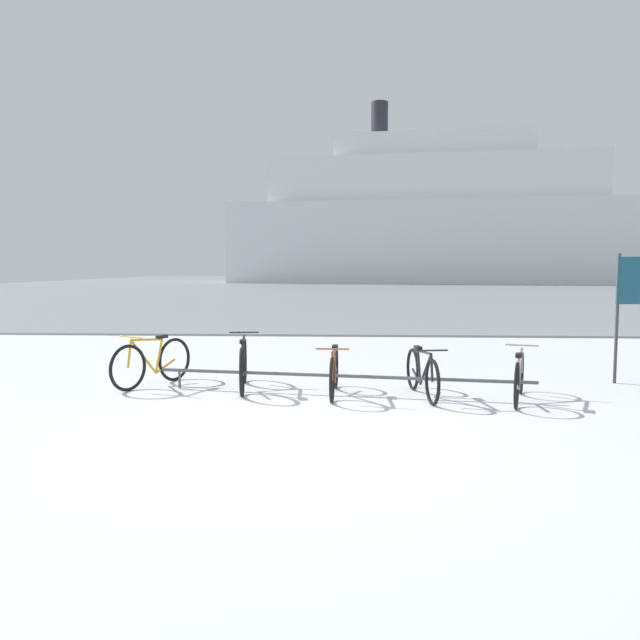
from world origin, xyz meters
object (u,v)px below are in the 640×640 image
(bicycle_1, at_px, (243,365))
(bicycle_4, at_px, (519,377))
(bicycle_3, at_px, (422,374))
(bicycle_0, at_px, (152,362))
(info_sign, at_px, (634,295))
(ferry_ship, at_px, (439,222))
(bicycle_2, at_px, (334,372))

(bicycle_1, height_order, bicycle_4, bicycle_1)
(bicycle_3, bearing_deg, bicycle_4, -8.71)
(bicycle_0, height_order, bicycle_4, bicycle_0)
(info_sign, xyz_separation_m, ferry_ship, (5.78, 64.11, 5.73))
(ferry_ship, bearing_deg, bicycle_2, -99.14)
(bicycle_2, relative_size, bicycle_3, 0.98)
(bicycle_1, height_order, bicycle_3, bicycle_1)
(bicycle_0, xyz_separation_m, bicycle_4, (5.44, -0.83, -0.03))
(bicycle_1, bearing_deg, bicycle_2, -15.36)
(bicycle_1, xyz_separation_m, ferry_ship, (11.90, 64.91, 6.77))
(bicycle_0, xyz_separation_m, bicycle_1, (1.47, -0.19, 0.00))
(bicycle_2, distance_m, bicycle_3, 1.26)
(ferry_ship, bearing_deg, info_sign, -95.16)
(bicycle_3, relative_size, info_sign, 0.81)
(bicycle_4, xyz_separation_m, info_sign, (2.15, 1.44, 1.07))
(bicycle_3, relative_size, bicycle_4, 1.04)
(bicycle_1, height_order, bicycle_2, bicycle_1)
(info_sign, distance_m, ferry_ship, 64.62)
(bicycle_2, relative_size, bicycle_4, 1.02)
(bicycle_0, bearing_deg, info_sign, 4.58)
(bicycle_3, distance_m, ferry_ship, 66.35)
(bicycle_0, bearing_deg, bicycle_1, -7.34)
(bicycle_4, height_order, ferry_ship, ferry_ship)
(bicycle_2, relative_size, ferry_ship, 0.03)
(bicycle_1, relative_size, info_sign, 0.87)
(bicycle_4, bearing_deg, bicycle_1, 170.82)
(bicycle_4, bearing_deg, bicycle_3, 171.29)
(bicycle_2, bearing_deg, bicycle_3, -2.58)
(ferry_ship, bearing_deg, bicycle_0, -101.67)
(bicycle_1, bearing_deg, info_sign, 7.43)
(bicycle_0, xyz_separation_m, info_sign, (7.58, 0.61, 1.04))
(bicycle_0, height_order, info_sign, info_sign)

